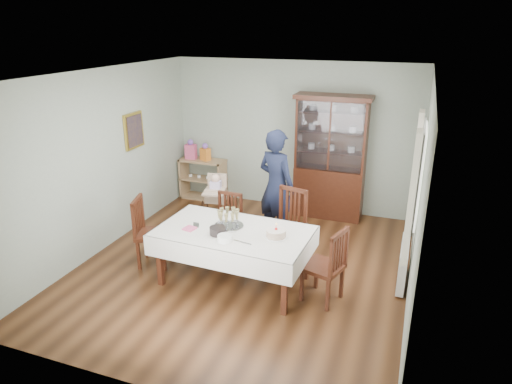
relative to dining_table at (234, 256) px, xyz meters
The scene contains 25 objects.
floor 0.57m from the dining_table, 93.94° to the left, with size 5.00×5.00×0.00m, color #593319.
room_shell 1.63m from the dining_table, 91.74° to the left, with size 5.00×5.00×5.00m.
dining_table is the anchor object (origin of this frame).
china_cabinet 2.87m from the dining_table, 74.94° to the left, with size 1.30×0.48×2.18m.
sideboard 3.23m from the dining_table, 123.37° to the left, with size 0.90×0.38×0.80m.
picture_frame 2.85m from the dining_table, 151.49° to the left, with size 0.04×0.48×0.58m, color gold.
window 2.58m from the dining_table, 18.23° to the left, with size 0.04×1.02×1.22m, color white.
curtain_left 2.38m from the dining_table, ahead, with size 0.07×0.30×1.55m, color silver.
curtain_right 2.73m from the dining_table, 32.19° to the left, with size 0.07×0.30×1.55m, color silver.
radiator 2.25m from the dining_table, 18.70° to the left, with size 0.10×0.80×0.55m, color white.
chair_far_left 0.86m from the dining_table, 120.64° to the left, with size 0.43×0.43×0.92m.
chair_far_right 0.97m from the dining_table, 60.69° to the left, with size 0.58×0.58×1.06m.
chair_end_left 1.29m from the dining_table, behind, with size 0.56×0.56×1.01m.
chair_end_right 1.22m from the dining_table, ahead, with size 0.56×0.56×0.99m.
woman 1.53m from the dining_table, 84.69° to the left, with size 0.66×0.43×1.81m, color black.
high_chair 1.71m from the dining_table, 122.45° to the left, with size 0.51×0.51×0.99m.
champagne_tray 0.47m from the dining_table, 141.41° to the left, with size 0.40×0.40×0.24m.
birthday_cake 0.72m from the dining_table, ahead, with size 0.29×0.29×0.20m.
plate_stack_dark 0.48m from the dining_table, 129.89° to the right, with size 0.21×0.21×0.10m, color black.
plate_stack_white 0.53m from the dining_table, 86.63° to the right, with size 0.19×0.19×0.08m, color white.
napkin_stack 0.70m from the dining_table, 163.70° to the right, with size 0.14×0.14×0.02m, color #DA507F.
cutlery 0.68m from the dining_table, behind, with size 0.10×0.15×0.01m, color silver, non-canonical shape.
cake_knife 0.53m from the dining_table, 50.10° to the right, with size 0.25×0.02×0.01m, color silver.
gift_bag_pink 3.40m from the dining_table, 126.86° to the left, with size 0.22×0.15×0.39m.
gift_bag_orange 3.22m from the dining_table, 122.38° to the left, with size 0.22×0.19×0.34m.
Camera 1 is at (2.14, -5.39, 3.30)m, focal length 32.00 mm.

